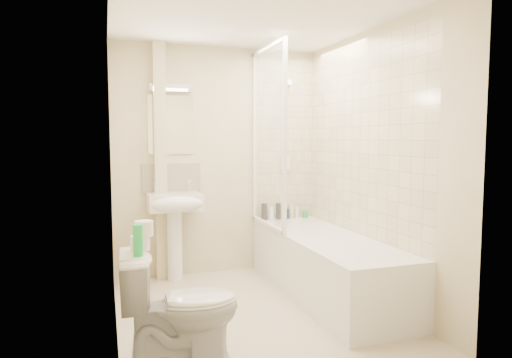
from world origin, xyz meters
name	(u,v)px	position (x,y,z in m)	size (l,w,h in m)	color
floor	(255,312)	(0.00, 0.00, 0.00)	(2.50, 2.50, 0.00)	beige
wall_back	(218,161)	(0.00, 1.25, 1.20)	(2.20, 0.02, 2.40)	beige
wall_left	(113,171)	(-1.10, 0.00, 1.20)	(0.02, 2.50, 2.40)	beige
wall_right	(373,166)	(1.10, 0.00, 1.20)	(0.02, 2.50, 2.40)	beige
ceiling	(255,16)	(0.00, 0.00, 2.40)	(2.20, 2.50, 0.02)	white
tile_back	(284,140)	(0.75, 1.24, 1.42)	(0.70, 0.01, 1.75)	beige
tile_right	(360,140)	(1.09, 0.20, 1.42)	(0.01, 2.10, 1.75)	beige
pipe_boxing	(160,162)	(-0.62, 1.19, 1.20)	(0.12, 0.12, 2.40)	beige
splashback	(172,178)	(-0.50, 1.24, 1.03)	(0.60, 0.01, 0.30)	beige
mirror	(171,125)	(-0.50, 1.24, 1.58)	(0.46, 0.01, 0.60)	white
strip_light	(170,88)	(-0.50, 1.22, 1.95)	(0.42, 0.07, 0.07)	silver
bathtub	(325,264)	(0.75, 0.20, 0.29)	(0.70, 2.10, 0.55)	white
shower_screen	(268,138)	(0.40, 0.80, 1.45)	(0.04, 0.92, 1.80)	white
shower_fixture	(286,129)	(0.75, 1.19, 1.55)	(0.10, 0.16, 0.99)	white
pedestal_sink	(175,212)	(-0.50, 1.01, 0.71)	(0.53, 0.48, 1.01)	white
bottle_black_a	(264,212)	(0.49, 1.16, 0.64)	(0.06, 0.06, 0.18)	black
bottle_white_a	(271,213)	(0.57, 1.16, 0.62)	(0.06, 0.06, 0.14)	white
bottle_black_b	(278,211)	(0.65, 1.16, 0.64)	(0.06, 0.06, 0.18)	black
bottle_blue	(286,214)	(0.75, 1.16, 0.61)	(0.05, 0.05, 0.11)	navy
bottle_cream	(292,212)	(0.81, 1.16, 0.63)	(0.05, 0.05, 0.15)	beige
bottle_white_b	(297,212)	(0.88, 1.16, 0.61)	(0.05, 0.05, 0.13)	silver
bottle_green	(305,214)	(0.98, 1.16, 0.59)	(0.06, 0.06, 0.08)	green
toilet	(181,307)	(-0.72, -0.69, 0.37)	(0.75, 0.45, 0.74)	white
toilet_roll_lower	(140,243)	(-0.96, -0.62, 0.79)	(0.12, 0.12, 0.09)	white
toilet_roll_upper	(144,228)	(-0.93, -0.63, 0.88)	(0.11, 0.11, 0.09)	white
green_bottle	(138,240)	(-0.98, -0.77, 0.84)	(0.06, 0.06, 0.19)	green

